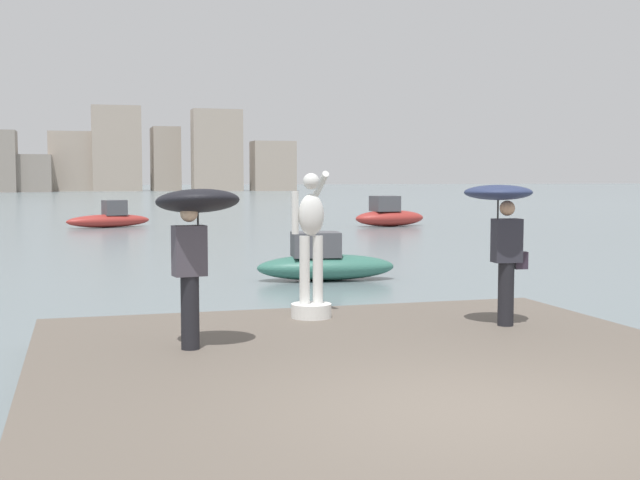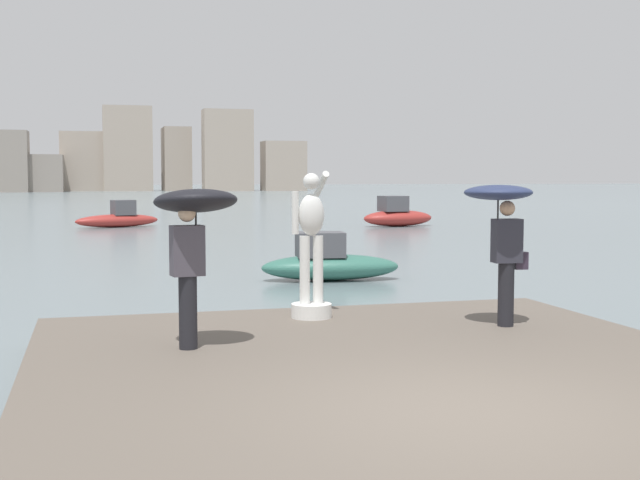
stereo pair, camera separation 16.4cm
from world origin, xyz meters
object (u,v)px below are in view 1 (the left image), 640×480
Objects in this scene: statue_white_figure at (311,258)px; onlooker_right at (502,218)px; boat_far at (389,215)px; onlooker_left at (195,221)px; boat_near at (110,218)px; boat_mid at (324,263)px.

onlooker_right is at bearing -30.08° from statue_white_figure.
statue_white_figure is at bearing -112.79° from boat_far.
statue_white_figure is 0.56× the size of boat_far.
onlooker_left is 31.72m from boat_near.
onlooker_right is (4.24, 0.39, -0.04)m from onlooker_left.
onlooker_left is at bearing -90.06° from boat_near.
onlooker_right is at bearing -89.79° from boat_mid.
boat_far is at bearing 67.21° from statue_white_figure.
boat_mid is 21.77m from boat_far.
boat_mid is at bearing 90.21° from onlooker_right.
boat_far reaches higher than boat_mid.
boat_far is (9.07, 19.79, 0.12)m from boat_mid.
onlooker_left is 4.26m from onlooker_right.
statue_white_figure is at bearing 149.92° from onlooker_right.
boat_mid is at bearing 72.40° from statue_white_figure.
boat_far is (9.03, 28.42, -1.35)m from onlooker_right.
onlooker_right is 0.57× the size of boat_mid.
boat_mid is at bearing -79.56° from boat_near.
statue_white_figure reaches higher than boat_far.
boat_far is at bearing 65.26° from onlooker_left.
boat_mid is 0.89× the size of boat_far.
boat_far is (13.24, -2.87, 0.11)m from boat_near.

